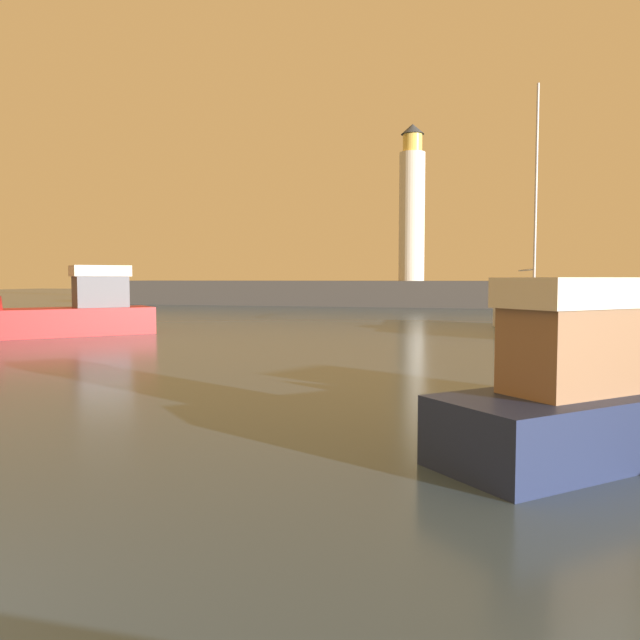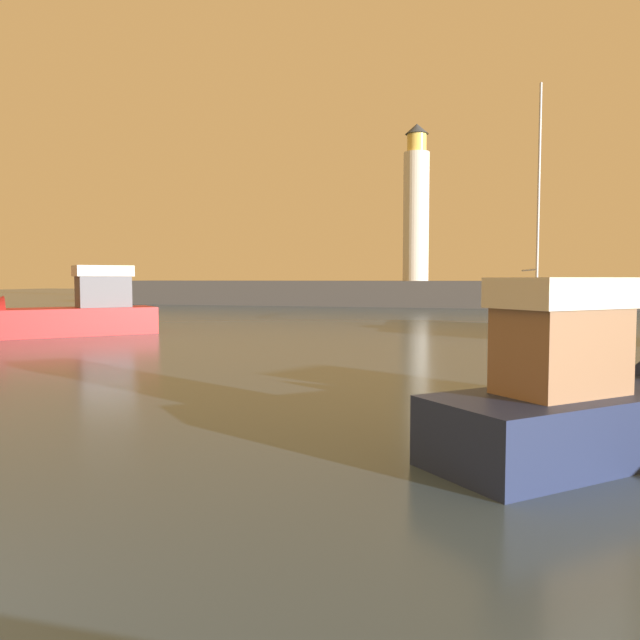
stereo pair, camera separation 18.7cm
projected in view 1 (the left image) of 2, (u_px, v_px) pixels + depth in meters
ground_plane at (389, 332)px, 30.75m from camera, size 220.00×220.00×0.00m
breakwater at (441, 294)px, 58.01m from camera, size 63.83×6.20×2.36m
lighthouse at (412, 207)px, 58.22m from camera, size 2.34×2.34×14.24m
motorboat_0 at (50, 315)px, 28.32m from camera, size 7.59×7.78×3.63m
motorboat_2 at (623, 401)px, 9.43m from camera, size 5.49×5.44×2.90m
sailboat_moored at (530, 320)px, 30.18m from camera, size 3.46×9.08×11.35m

